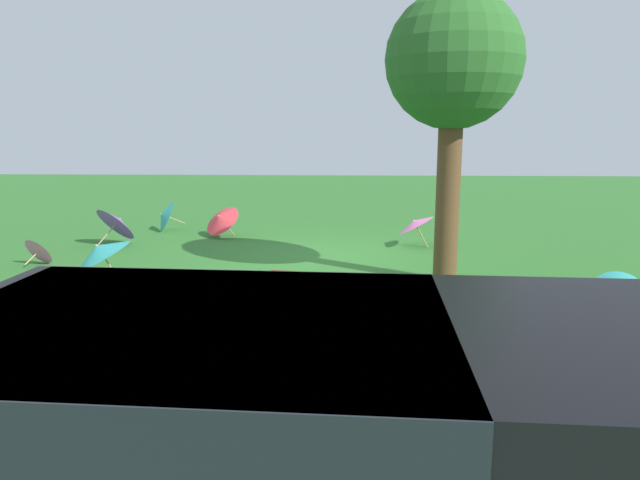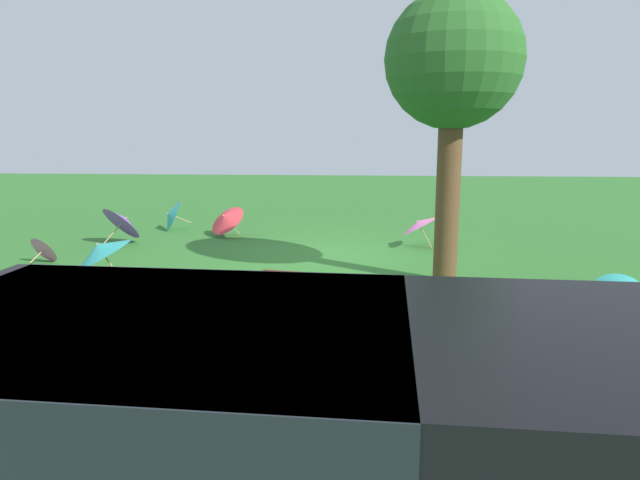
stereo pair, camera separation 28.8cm
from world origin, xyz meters
name	(u,v)px [view 1 (the left image)]	position (x,y,z in m)	size (l,w,h in m)	color
ground	(325,257)	(0.00, 0.00, 0.00)	(40.00, 40.00, 0.00)	#2D6B28
van_dark	(341,435)	(-0.34, 8.20, 0.91)	(4.68, 2.30, 1.53)	black
park_bench	(343,309)	(-0.35, 4.71, 0.47)	(1.66, 0.74, 0.90)	maroon
shade_tree	(453,66)	(-2.01, 1.71, 3.40)	(2.11, 2.11, 4.55)	brown
parasol_red_0	(220,219)	(2.46, -1.92, 0.44)	(1.13, 1.12, 0.80)	tan
parasol_pink_0	(415,223)	(-1.85, -1.06, 0.51)	(0.94, 0.97, 0.76)	tan
parasol_teal_0	(100,251)	(3.40, 2.43, 0.61)	(1.10, 1.11, 0.91)	tan
parasol_teal_1	(620,292)	(-4.03, 3.41, 0.33)	(0.86, 0.79, 0.65)	tan
parasol_purple_0	(118,222)	(4.52, -1.08, 0.49)	(1.22, 1.19, 0.90)	tan
parasol_pink_2	(40,250)	(5.23, 0.82, 0.27)	(0.69, 0.62, 0.54)	tan
parasol_teal_3	(164,215)	(4.02, -2.71, 0.39)	(0.83, 0.91, 0.78)	tan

